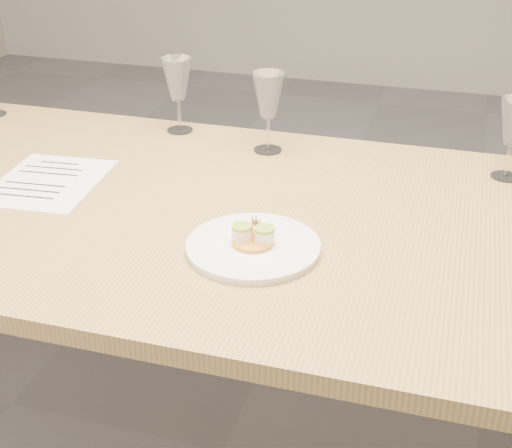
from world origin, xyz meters
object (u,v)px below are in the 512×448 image
(dining_table, at_px, (217,233))
(wine_glass_1, at_px, (177,80))
(wine_glass_2, at_px, (268,97))
(dinner_plate, at_px, (253,246))
(recipe_sheet, at_px, (48,181))

(dining_table, relative_size, wine_glass_1, 11.49)
(wine_glass_1, relative_size, wine_glass_2, 0.99)
(wine_glass_2, bearing_deg, dinner_plate, -77.51)
(dining_table, xyz_separation_m, wine_glass_1, (-0.26, 0.43, 0.21))
(dining_table, bearing_deg, wine_glass_1, 121.17)
(dinner_plate, bearing_deg, wine_glass_1, 123.73)
(dinner_plate, height_order, recipe_sheet, dinner_plate)
(recipe_sheet, bearing_deg, dinner_plate, -22.30)
(dinner_plate, height_order, wine_glass_1, wine_glass_1)
(recipe_sheet, distance_m, wine_glass_2, 0.59)
(wine_glass_2, bearing_deg, recipe_sheet, -143.12)
(recipe_sheet, height_order, wine_glass_2, wine_glass_2)
(wine_glass_1, bearing_deg, dining_table, -58.83)
(dining_table, height_order, wine_glass_1, wine_glass_1)
(dining_table, bearing_deg, wine_glass_2, 86.58)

